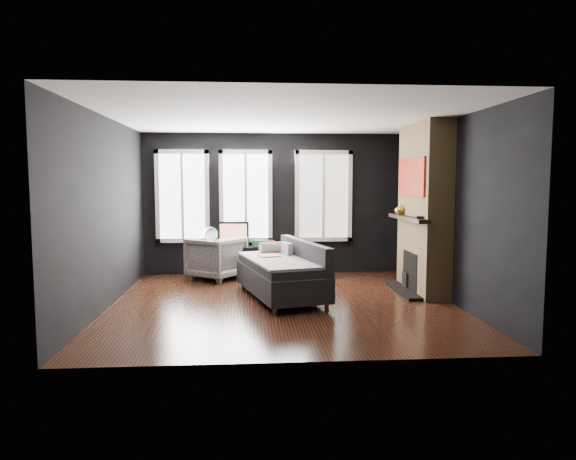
{
  "coord_description": "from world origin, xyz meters",
  "views": [
    {
      "loc": [
        -0.47,
        -7.4,
        1.78
      ],
      "look_at": [
        0.1,
        0.3,
        1.05
      ],
      "focal_mm": 32.0,
      "sensor_mm": 36.0,
      "label": 1
    }
  ],
  "objects": [
    {
      "name": "ceiling",
      "position": [
        0.0,
        0.0,
        2.7
      ],
      "size": [
        5.0,
        5.0,
        0.0
      ],
      "primitive_type": "plane",
      "color": "white",
      "rests_on": "ground"
    },
    {
      "name": "stripe_pillow",
      "position": [
        0.11,
        0.76,
        0.63
      ],
      "size": [
        0.17,
        0.35,
        0.34
      ],
      "primitive_type": "cube",
      "rotation": [
        0.0,
        0.0,
        0.29
      ],
      "color": "gray",
      "rests_on": "sofa"
    },
    {
      "name": "book",
      "position": [
        0.06,
        2.34,
        0.69
      ],
      "size": [
        0.18,
        0.05,
        0.24
      ],
      "primitive_type": "imported",
      "rotation": [
        0.0,
        0.0,
        0.16
      ],
      "color": "#B6AD8F",
      "rests_on": "media_console"
    },
    {
      "name": "storage_box",
      "position": [
        -0.32,
        2.19,
        0.63
      ],
      "size": [
        0.22,
        0.16,
        0.11
      ],
      "primitive_type": "cube",
      "rotation": [
        0.0,
        0.0,
        -0.17
      ],
      "color": "#266E2B",
      "rests_on": "media_console"
    },
    {
      "name": "wall_right",
      "position": [
        2.5,
        0.0,
        1.35
      ],
      "size": [
        0.02,
        5.0,
        2.7
      ],
      "primitive_type": "cube",
      "color": "black",
      "rests_on": "ground"
    },
    {
      "name": "media_console",
      "position": [
        -0.51,
        2.24,
        0.29
      ],
      "size": [
        1.67,
        0.56,
        0.57
      ],
      "primitive_type": null,
      "rotation": [
        0.0,
        0.0,
        0.03
      ],
      "color": "black",
      "rests_on": "floor"
    },
    {
      "name": "wall_left",
      "position": [
        -2.5,
        0.0,
        1.35
      ],
      "size": [
        0.02,
        5.0,
        2.7
      ],
      "primitive_type": "cube",
      "color": "black",
      "rests_on": "ground"
    },
    {
      "name": "mug",
      "position": [
        -0.07,
        2.23,
        0.64
      ],
      "size": [
        0.15,
        0.12,
        0.14
      ],
      "primitive_type": "imported",
      "rotation": [
        0.0,
        0.0,
        -0.12
      ],
      "color": "#FA5620",
      "rests_on": "media_console"
    },
    {
      "name": "mantel_vase",
      "position": [
        2.05,
        1.05,
        1.32
      ],
      "size": [
        0.19,
        0.2,
        0.18
      ],
      "primitive_type": "imported",
      "rotation": [
        0.0,
        0.0,
        -0.05
      ],
      "color": "gold",
      "rests_on": "fireplace"
    },
    {
      "name": "sofa",
      "position": [
        -0.01,
        0.32,
        0.44
      ],
      "size": [
        1.49,
        2.22,
        0.88
      ],
      "primitive_type": null,
      "rotation": [
        0.0,
        0.0,
        0.25
      ],
      "color": "#252527",
      "rests_on": "floor"
    },
    {
      "name": "armchair",
      "position": [
        -1.1,
        1.95,
        0.43
      ],
      "size": [
        1.13,
        1.14,
        0.86
      ],
      "primitive_type": "imported",
      "rotation": [
        0.0,
        0.0,
        -2.21
      ],
      "color": "white",
      "rests_on": "floor"
    },
    {
      "name": "floor",
      "position": [
        0.0,
        0.0,
        0.0
      ],
      "size": [
        5.0,
        5.0,
        0.0
      ],
      "primitive_type": "plane",
      "color": "black",
      "rests_on": "ground"
    },
    {
      "name": "mantel_clock",
      "position": [
        2.05,
        0.05,
        1.25
      ],
      "size": [
        0.14,
        0.14,
        0.04
      ],
      "primitive_type": "cylinder",
      "rotation": [
        0.0,
        0.0,
        0.43
      ],
      "color": "black",
      "rests_on": "fireplace"
    },
    {
      "name": "fireplace",
      "position": [
        2.3,
        0.6,
        1.35
      ],
      "size": [
        0.7,
        1.62,
        2.7
      ],
      "primitive_type": null,
      "color": "#93724C",
      "rests_on": "floor"
    },
    {
      "name": "desk_fan",
      "position": [
        -1.21,
        2.24,
        0.76
      ],
      "size": [
        0.33,
        0.33,
        0.37
      ],
      "primitive_type": null,
      "rotation": [
        0.0,
        0.0,
        0.31
      ],
      "color": "#9D9D9D",
      "rests_on": "media_console"
    },
    {
      "name": "windows",
      "position": [
        -0.45,
        2.46,
        2.38
      ],
      "size": [
        4.0,
        0.16,
        1.76
      ],
      "primitive_type": null,
      "color": "white",
      "rests_on": "wall_back"
    },
    {
      "name": "wall_back",
      "position": [
        0.0,
        2.5,
        1.35
      ],
      "size": [
        5.0,
        0.02,
        2.7
      ],
      "primitive_type": "cube",
      "color": "black",
      "rests_on": "ground"
    },
    {
      "name": "monitor",
      "position": [
        -0.78,
        2.25,
        0.83
      ],
      "size": [
        0.59,
        0.16,
        0.52
      ],
      "primitive_type": null,
      "rotation": [
        0.0,
        0.0,
        -0.06
      ],
      "color": "black",
      "rests_on": "media_console"
    }
  ]
}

